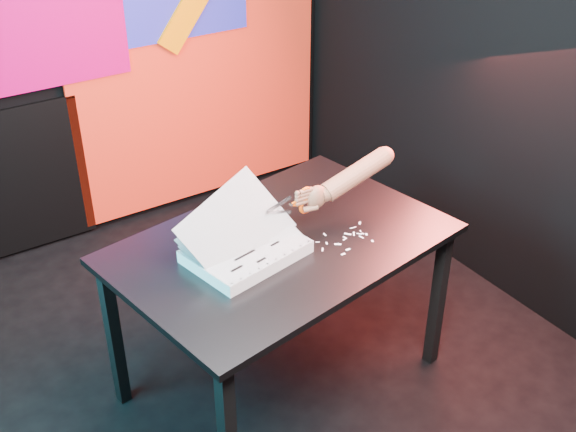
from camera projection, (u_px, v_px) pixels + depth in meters
room at (215, 93)px, 2.65m from camera, size 3.01×3.01×2.71m
backdrop at (101, 75)px, 3.92m from camera, size 2.88×0.05×2.08m
work_table at (281, 257)px, 2.94m from camera, size 1.44×1.08×0.75m
printout_stack at (246, 250)px, 2.78m from camera, size 0.51×0.39×0.32m
scissors at (303, 201)px, 2.88m from camera, size 0.22×0.02×0.12m
hand_forearm at (350, 178)px, 2.96m from camera, size 0.46×0.10×0.19m
paper_clippings at (348, 238)px, 2.91m from camera, size 0.26×0.17×0.00m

